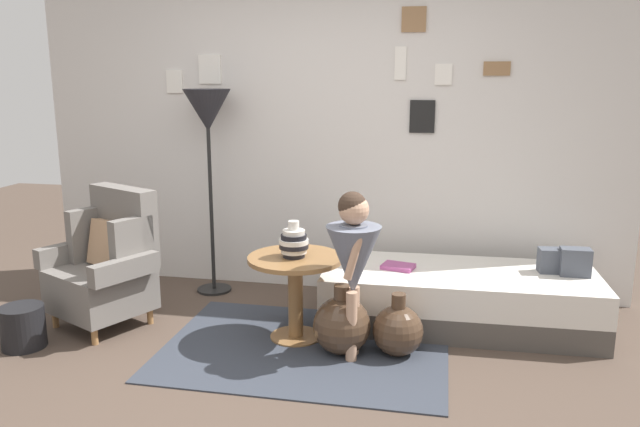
% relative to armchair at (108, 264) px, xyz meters
% --- Properties ---
extents(ground_plane, '(12.00, 12.00, 0.00)m').
position_rel_armchair_xyz_m(ground_plane, '(1.37, -0.84, -0.44)').
color(ground_plane, '#4C3D33').
extents(gallery_wall, '(4.80, 0.12, 2.60)m').
position_rel_armchair_xyz_m(gallery_wall, '(1.37, 1.11, 0.86)').
color(gallery_wall, silver).
rests_on(gallery_wall, ground).
extents(rug, '(1.83, 1.35, 0.01)m').
position_rel_armchair_xyz_m(rug, '(1.47, -0.16, -0.43)').
color(rug, '#333842').
rests_on(rug, ground).
extents(armchair, '(0.89, 0.81, 0.97)m').
position_rel_armchair_xyz_m(armchair, '(0.00, 0.00, 0.00)').
color(armchair, '#9E7042').
rests_on(armchair, ground).
extents(daybed, '(1.92, 0.84, 0.40)m').
position_rel_armchair_xyz_m(daybed, '(2.45, 0.46, -0.24)').
color(daybed, '#4C4742').
rests_on(daybed, ground).
extents(pillow_head, '(0.20, 0.12, 0.19)m').
position_rel_armchair_xyz_m(pillow_head, '(3.22, 0.51, 0.06)').
color(pillow_head, '#474C56').
rests_on(pillow_head, daybed).
extents(pillow_mid, '(0.18, 0.14, 0.17)m').
position_rel_armchair_xyz_m(pillow_mid, '(3.07, 0.56, 0.05)').
color(pillow_mid, '#474C56').
rests_on(pillow_mid, daybed).
extents(side_table, '(0.63, 0.63, 0.58)m').
position_rel_armchair_xyz_m(side_table, '(1.37, -0.01, -0.02)').
color(side_table, olive).
rests_on(side_table, ground).
extents(vase_striped, '(0.19, 0.19, 0.24)m').
position_rel_armchair_xyz_m(vase_striped, '(1.36, -0.02, 0.24)').
color(vase_striped, black).
rests_on(vase_striped, side_table).
extents(floor_lamp, '(0.37, 0.37, 1.64)m').
position_rel_armchair_xyz_m(floor_lamp, '(0.48, 0.79, 0.97)').
color(floor_lamp, black).
rests_on(floor_lamp, ground).
extents(person_child, '(0.34, 0.34, 1.07)m').
position_rel_armchair_xyz_m(person_child, '(1.79, -0.23, 0.24)').
color(person_child, tan).
rests_on(person_child, ground).
extents(book_on_daybed, '(0.25, 0.21, 0.03)m').
position_rel_armchair_xyz_m(book_on_daybed, '(2.02, 0.43, -0.02)').
color(book_on_daybed, '#A44886').
rests_on(book_on_daybed, daybed).
extents(demijohn_near, '(0.37, 0.37, 0.46)m').
position_rel_armchair_xyz_m(demijohn_near, '(1.71, -0.17, -0.25)').
color(demijohn_near, '#473323').
rests_on(demijohn_near, ground).
extents(demijohn_far, '(0.32, 0.32, 0.41)m').
position_rel_armchair_xyz_m(demijohn_far, '(2.07, -0.13, -0.27)').
color(demijohn_far, '#473323').
rests_on(demijohn_far, ground).
extents(magazine_basket, '(0.28, 0.28, 0.28)m').
position_rel_armchair_xyz_m(magazine_basket, '(-0.34, -0.50, -0.30)').
color(magazine_basket, black).
rests_on(magazine_basket, ground).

